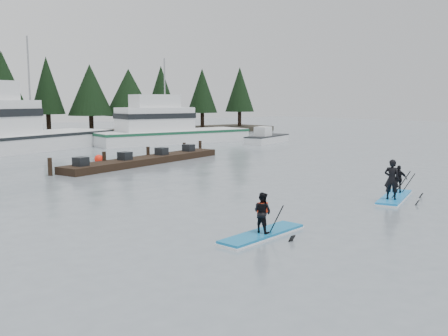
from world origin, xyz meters
TOP-DOWN VIEW (x-y plane):
  - ground at (0.00, 0.00)m, footprint 160.00×160.00m
  - far_shore at (0.00, 42.00)m, footprint 70.00×8.00m
  - treeline at (0.00, 42.00)m, footprint 60.00×4.00m
  - fishing_boat_large at (-3.01, 30.69)m, footprint 19.79×12.06m
  - fishing_boat_medium at (12.39, 29.88)m, footprint 15.93×5.40m
  - skiff at (19.99, 23.80)m, footprint 6.49×3.87m
  - floating_dock at (2.51, 17.21)m, footprint 13.23×5.54m
  - buoy_b at (0.51, 20.25)m, footprint 0.61×0.61m
  - paddleboard_solo at (-3.87, -0.63)m, footprint 3.44×1.33m
  - paddleboard_duo at (4.51, 0.05)m, footprint 3.70×2.16m

SIDE VIEW (x-z plane):
  - ground at x=0.00m, z-range 0.00..0.00m
  - treeline at x=0.00m, z-range -4.00..4.00m
  - buoy_b at x=0.51m, z-range -0.30..0.30m
  - floating_dock at x=2.51m, z-range 0.00..0.44m
  - far_shore at x=0.00m, z-range 0.00..0.60m
  - skiff at x=19.99m, z-range 0.00..0.73m
  - paddleboard_solo at x=-3.87m, z-range -0.49..1.35m
  - paddleboard_duo at x=4.51m, z-range -0.57..1.69m
  - fishing_boat_medium at x=12.39m, z-range -3.92..5.25m
  - fishing_boat_large at x=-3.01m, z-range -4.50..6.15m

